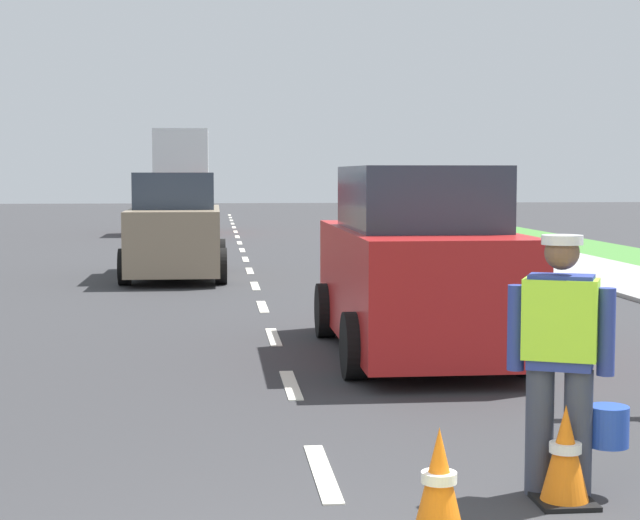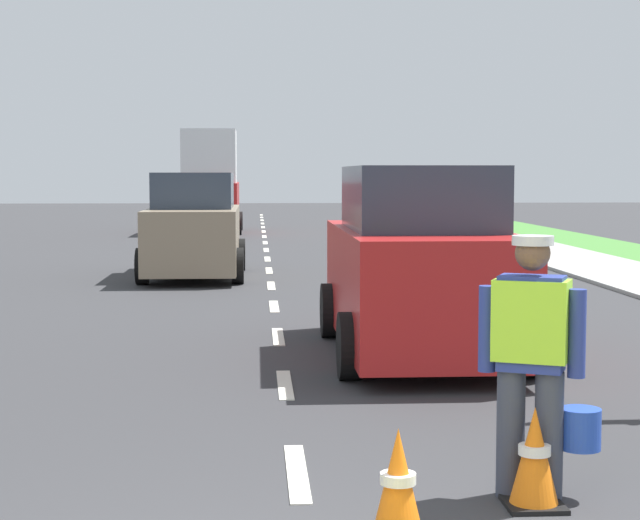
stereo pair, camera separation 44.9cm
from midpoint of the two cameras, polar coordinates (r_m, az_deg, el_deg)
name	(u,v)px [view 2 (the right image)]	position (r m, az deg, el deg)	size (l,w,h in m)	color
ground_plane	(267,258)	(25.39, -2.39, 0.09)	(96.00, 96.00, 0.00)	#333335
lane_center_line	(266,246)	(29.58, -2.55, 0.76)	(0.14, 46.40, 0.01)	silver
road_worker	(535,353)	(6.75, 13.55, -4.97)	(0.75, 0.45, 1.67)	#383D4C
traffic_cone_near	(398,487)	(5.93, 6.50, -12.25)	(0.36, 0.36, 0.66)	black
traffic_cone_far	(534,458)	(6.71, 13.55, -10.47)	(0.36, 0.36, 0.63)	black
delivery_truck	(211,187)	(36.43, -5.65, 4.01)	(2.16, 4.60, 3.54)	red
car_outgoing_ahead	(418,268)	(11.81, 6.44, -0.44)	(2.00, 4.39, 2.14)	red
car_oncoming_second	(194,229)	(20.87, -6.28, 1.72)	(1.99, 4.37, 2.08)	gray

